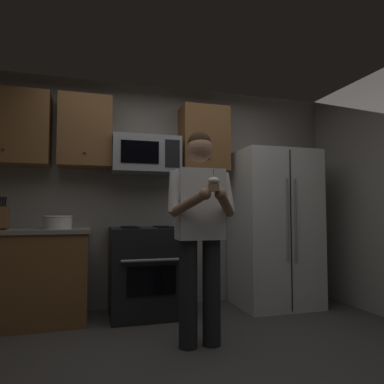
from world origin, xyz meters
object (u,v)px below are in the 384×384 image
at_px(oven_range, 147,271).
at_px(bowl_large_white, 58,222).
at_px(microwave, 146,155).
at_px(refrigerator, 274,228).
at_px(cupcake, 214,184).
at_px(person, 200,223).

bearing_deg(oven_range, bowl_large_white, -178.33).
bearing_deg(bowl_large_white, microwave, 9.24).
height_order(microwave, refrigerator, microwave).
relative_size(oven_range, cupcake, 5.36).
distance_m(bowl_large_white, person, 1.53).
height_order(microwave, cupcake, microwave).
height_order(oven_range, bowl_large_white, bowl_large_white).
bearing_deg(person, cupcake, -90.00).
xyz_separation_m(microwave, person, (0.29, -1.12, -0.72)).
distance_m(refrigerator, cupcake, 1.81).
relative_size(microwave, person, 0.42).
bearing_deg(microwave, oven_range, -90.02).
bearing_deg(cupcake, oven_range, 102.14).
distance_m(oven_range, refrigerator, 1.56).
bearing_deg(bowl_large_white, person, -39.48).
distance_m(oven_range, cupcake, 1.59).
bearing_deg(person, oven_range, 105.96).
xyz_separation_m(oven_range, cupcake, (0.29, -1.33, 0.83)).
bearing_deg(cupcake, person, 90.00).
height_order(refrigerator, cupcake, refrigerator).
distance_m(microwave, person, 1.36).
relative_size(person, cupcake, 10.13).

